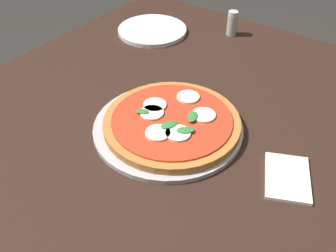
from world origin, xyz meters
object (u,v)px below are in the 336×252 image
serving_tray (168,127)px  pizza (172,122)px  dining_table (188,146)px  plate_white (152,30)px  napkin (287,177)px  pepper_shaker (232,23)px

serving_tray → pizza: size_ratio=1.10×
dining_table → serving_tray: bearing=-12.0°
serving_tray → dining_table: bearing=168.0°
pizza → plate_white: bearing=-136.9°
plate_white → napkin: (0.37, 0.64, -0.00)m
pizza → pepper_shaker: (-0.52, -0.13, 0.02)m
napkin → pepper_shaker: size_ratio=1.60×
pizza → plate_white: (-0.38, -0.35, -0.02)m
dining_table → napkin: bearing=79.4°
serving_tray → napkin: size_ratio=2.73×
serving_tray → pepper_shaker: 0.54m
serving_tray → napkin: (-0.02, 0.29, -0.00)m
dining_table → napkin: 0.30m
napkin → pepper_shaker: bearing=-140.8°
plate_white → napkin: 0.74m
serving_tray → plate_white: size_ratio=1.53×
serving_tray → pepper_shaker: pepper_shaker is taller
dining_table → pizza: 0.14m
dining_table → serving_tray: serving_tray is taller
dining_table → pepper_shaker: 0.49m
dining_table → pepper_shaker: size_ratio=14.54×
dining_table → napkin: (0.05, 0.28, 0.10)m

